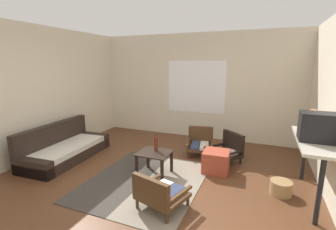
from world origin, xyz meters
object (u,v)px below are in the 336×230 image
object	(u,v)px
couch	(65,149)
armchair_corner	(227,149)
coffee_table	(154,157)
armchair_striped_foreground	(159,193)
clay_vase	(312,125)
ottoman_orange	(216,161)
armchair_by_window	(200,142)
wicker_basket	(281,188)
glass_bottle	(156,144)
console_shelf	(314,146)
crt_television	(318,127)

from	to	relation	value
couch	armchair_corner	world-z (taller)	couch
coffee_table	armchair_corner	distance (m)	1.54
armchair_striped_foreground	armchair_corner	distance (m)	2.09
armchair_corner	clay_vase	bearing A→B (deg)	-24.22
couch	ottoman_orange	size ratio (longest dim) A/B	4.25
armchair_by_window	coffee_table	bearing A→B (deg)	-110.76
coffee_table	wicker_basket	bearing A→B (deg)	3.82
glass_bottle	wicker_basket	xyz separation A→B (m)	(2.05, 0.05, -0.45)
armchair_corner	glass_bottle	world-z (taller)	glass_bottle
couch	armchair_by_window	size ratio (longest dim) A/B	3.02
armchair_by_window	armchair_striped_foreground	xyz separation A→B (m)	(0.02, -2.20, -0.01)
couch	coffee_table	xyz separation A→B (m)	(2.05, 0.03, 0.12)
coffee_table	clay_vase	distance (m)	2.55
couch	wicker_basket	distance (m)	4.10
coffee_table	console_shelf	xyz separation A→B (m)	(2.40, 0.17, 0.46)
ottoman_orange	crt_television	bearing A→B (deg)	-17.56
armchair_by_window	glass_bottle	xyz separation A→B (m)	(-0.50, -1.20, 0.29)
couch	armchair_corner	size ratio (longest dim) A/B	2.46
couch	armchair_by_window	xyz separation A→B (m)	(2.54, 1.31, 0.05)
glass_bottle	armchair_by_window	bearing A→B (deg)	67.59
coffee_table	armchair_by_window	distance (m)	1.37
coffee_table	glass_bottle	distance (m)	0.23
armchair_striped_foreground	console_shelf	size ratio (longest dim) A/B	0.52
couch	console_shelf	xyz separation A→B (m)	(4.45, 0.20, 0.58)
wicker_basket	armchair_striped_foreground	bearing A→B (deg)	-145.37
couch	coffee_table	bearing A→B (deg)	0.78
armchair_striped_foreground	crt_television	bearing A→B (deg)	28.27
coffee_table	clay_vase	bearing A→B (deg)	11.76
ottoman_orange	crt_television	distance (m)	1.74
couch	glass_bottle	world-z (taller)	glass_bottle
armchair_by_window	armchair_corner	xyz separation A→B (m)	(0.59, -0.19, -0.01)
ottoman_orange	wicker_basket	xyz separation A→B (m)	(1.06, -0.41, -0.09)
armchair_by_window	ottoman_orange	world-z (taller)	armchair_by_window
armchair_striped_foreground	clay_vase	distance (m)	2.49
crt_television	clay_vase	bearing A→B (deg)	89.56
armchair_by_window	armchair_corner	size ratio (longest dim) A/B	0.81
glass_bottle	wicker_basket	distance (m)	2.10
crt_television	glass_bottle	xyz separation A→B (m)	(-2.41, -0.01, -0.55)
armchair_by_window	wicker_basket	bearing A→B (deg)	-36.43
console_shelf	couch	bearing A→B (deg)	-177.43
armchair_striped_foreground	console_shelf	distance (m)	2.25
armchair_by_window	armchair_corner	distance (m)	0.62
clay_vase	wicker_basket	size ratio (longest dim) A/B	1.13
couch	wicker_basket	world-z (taller)	couch
clay_vase	coffee_table	bearing A→B (deg)	-168.24
couch	ottoman_orange	bearing A→B (deg)	10.68
armchair_corner	crt_television	distance (m)	1.86
clay_vase	wicker_basket	bearing A→B (deg)	-134.79
console_shelf	ottoman_orange	bearing A→B (deg)	165.36
coffee_table	console_shelf	bearing A→B (deg)	4.10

